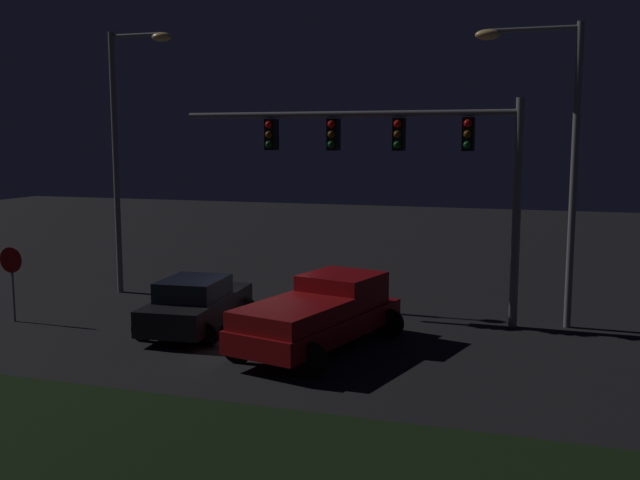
{
  "coord_description": "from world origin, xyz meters",
  "views": [
    {
      "loc": [
        7.78,
        -18.4,
        5.33
      ],
      "look_at": [
        1.5,
        0.91,
        2.55
      ],
      "focal_mm": 41.06,
      "sensor_mm": 36.0,
      "label": 1
    }
  ],
  "objects_px": {
    "street_lamp_left": "(126,134)",
    "traffic_signal_gantry": "(400,151)",
    "pickup_truck": "(322,311)",
    "stop_sign": "(12,270)",
    "car_sedan": "(196,304)",
    "street_lamp_right": "(554,139)"
  },
  "relations": [
    {
      "from": "pickup_truck",
      "to": "street_lamp_right",
      "type": "relative_size",
      "value": 0.67
    },
    {
      "from": "pickup_truck",
      "to": "street_lamp_right",
      "type": "distance_m",
      "value": 8.18
    },
    {
      "from": "street_lamp_left",
      "to": "stop_sign",
      "type": "distance_m",
      "value": 6.22
    },
    {
      "from": "street_lamp_left",
      "to": "street_lamp_right",
      "type": "distance_m",
      "value": 13.99
    },
    {
      "from": "pickup_truck",
      "to": "traffic_signal_gantry",
      "type": "bearing_deg",
      "value": -3.33
    },
    {
      "from": "pickup_truck",
      "to": "street_lamp_left",
      "type": "bearing_deg",
      "value": 76.32
    },
    {
      "from": "traffic_signal_gantry",
      "to": "stop_sign",
      "type": "height_order",
      "value": "traffic_signal_gantry"
    },
    {
      "from": "pickup_truck",
      "to": "car_sedan",
      "type": "height_order",
      "value": "pickup_truck"
    },
    {
      "from": "car_sedan",
      "to": "stop_sign",
      "type": "xyz_separation_m",
      "value": [
        -5.6,
        -0.82,
        0.82
      ]
    },
    {
      "from": "car_sedan",
      "to": "street_lamp_left",
      "type": "relative_size",
      "value": 0.51
    },
    {
      "from": "pickup_truck",
      "to": "street_lamp_left",
      "type": "height_order",
      "value": "street_lamp_left"
    },
    {
      "from": "stop_sign",
      "to": "street_lamp_right",
      "type": "bearing_deg",
      "value": 16.26
    },
    {
      "from": "car_sedan",
      "to": "stop_sign",
      "type": "relative_size",
      "value": 2.03
    },
    {
      "from": "traffic_signal_gantry",
      "to": "street_lamp_right",
      "type": "distance_m",
      "value": 4.31
    },
    {
      "from": "car_sedan",
      "to": "street_lamp_right",
      "type": "relative_size",
      "value": 0.53
    },
    {
      "from": "traffic_signal_gantry",
      "to": "stop_sign",
      "type": "bearing_deg",
      "value": -160.11
    },
    {
      "from": "street_lamp_left",
      "to": "street_lamp_right",
      "type": "height_order",
      "value": "street_lamp_left"
    },
    {
      "from": "traffic_signal_gantry",
      "to": "street_lamp_left",
      "type": "xyz_separation_m",
      "value": [
        -9.71,
        0.78,
        0.52
      ]
    },
    {
      "from": "street_lamp_left",
      "to": "pickup_truck",
      "type": "bearing_deg",
      "value": -27.95
    },
    {
      "from": "pickup_truck",
      "to": "stop_sign",
      "type": "xyz_separation_m",
      "value": [
        -9.54,
        -0.14,
        0.56
      ]
    },
    {
      "from": "car_sedan",
      "to": "street_lamp_right",
      "type": "xyz_separation_m",
      "value": [
        9.4,
        3.56,
        4.63
      ]
    },
    {
      "from": "street_lamp_left",
      "to": "traffic_signal_gantry",
      "type": "bearing_deg",
      "value": -4.58
    }
  ]
}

